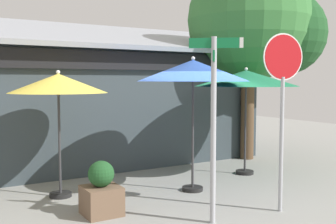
{
  "coord_description": "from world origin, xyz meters",
  "views": [
    {
      "loc": [
        -4.89,
        -6.75,
        2.32
      ],
      "look_at": [
        -0.12,
        1.2,
        1.6
      ],
      "focal_mm": 43.47,
      "sensor_mm": 36.0,
      "label": 1
    }
  ],
  "objects_px": {
    "stop_sign": "(283,87)",
    "shade_tree": "(257,24)",
    "sidewalk_planter": "(101,192)",
    "street_sign_post": "(214,111)",
    "patio_umbrella_forest_green_right": "(246,79)",
    "patio_umbrella_mustard_left": "(58,85)",
    "patio_umbrella_royal_blue_center": "(193,72)"
  },
  "relations": [
    {
      "from": "street_sign_post",
      "to": "shade_tree",
      "type": "bearing_deg",
      "value": 40.21
    },
    {
      "from": "street_sign_post",
      "to": "patio_umbrella_forest_green_right",
      "type": "relative_size",
      "value": 1.14
    },
    {
      "from": "stop_sign",
      "to": "sidewalk_planter",
      "type": "height_order",
      "value": "stop_sign"
    },
    {
      "from": "stop_sign",
      "to": "shade_tree",
      "type": "height_order",
      "value": "shade_tree"
    },
    {
      "from": "patio_umbrella_mustard_left",
      "to": "patio_umbrella_forest_green_right",
      "type": "xyz_separation_m",
      "value": [
        4.52,
        -0.37,
        0.12
      ]
    },
    {
      "from": "street_sign_post",
      "to": "stop_sign",
      "type": "relative_size",
      "value": 0.96
    },
    {
      "from": "shade_tree",
      "to": "patio_umbrella_forest_green_right",
      "type": "bearing_deg",
      "value": -140.05
    },
    {
      "from": "sidewalk_planter",
      "to": "patio_umbrella_forest_green_right",
      "type": "bearing_deg",
      "value": 14.38
    },
    {
      "from": "patio_umbrella_forest_green_right",
      "to": "sidewalk_planter",
      "type": "height_order",
      "value": "patio_umbrella_forest_green_right"
    },
    {
      "from": "street_sign_post",
      "to": "patio_umbrella_royal_blue_center",
      "type": "height_order",
      "value": "street_sign_post"
    },
    {
      "from": "patio_umbrella_forest_green_right",
      "to": "shade_tree",
      "type": "bearing_deg",
      "value": 39.95
    },
    {
      "from": "stop_sign",
      "to": "shade_tree",
      "type": "distance_m",
      "value": 5.26
    },
    {
      "from": "street_sign_post",
      "to": "stop_sign",
      "type": "distance_m",
      "value": 1.45
    },
    {
      "from": "patio_umbrella_royal_blue_center",
      "to": "stop_sign",
      "type": "bearing_deg",
      "value": -73.43
    },
    {
      "from": "shade_tree",
      "to": "patio_umbrella_royal_blue_center",
      "type": "bearing_deg",
      "value": -151.37
    },
    {
      "from": "patio_umbrella_royal_blue_center",
      "to": "sidewalk_planter",
      "type": "relative_size",
      "value": 2.98
    },
    {
      "from": "street_sign_post",
      "to": "stop_sign",
      "type": "xyz_separation_m",
      "value": [
        1.39,
        -0.14,
        0.38
      ]
    },
    {
      "from": "street_sign_post",
      "to": "sidewalk_planter",
      "type": "distance_m",
      "value": 2.39
    },
    {
      "from": "street_sign_post",
      "to": "patio_umbrella_royal_blue_center",
      "type": "xyz_separation_m",
      "value": [
        0.82,
        1.78,
        0.68
      ]
    },
    {
      "from": "stop_sign",
      "to": "shade_tree",
      "type": "bearing_deg",
      "value": 51.87
    },
    {
      "from": "patio_umbrella_royal_blue_center",
      "to": "patio_umbrella_mustard_left",
      "type": "bearing_deg",
      "value": 158.66
    },
    {
      "from": "patio_umbrella_mustard_left",
      "to": "stop_sign",
      "type": "bearing_deg",
      "value": -43.2
    },
    {
      "from": "patio_umbrella_mustard_left",
      "to": "shade_tree",
      "type": "bearing_deg",
      "value": 9.22
    },
    {
      "from": "patio_umbrella_forest_green_right",
      "to": "street_sign_post",
      "type": "bearing_deg",
      "value": -139.64
    },
    {
      "from": "street_sign_post",
      "to": "sidewalk_planter",
      "type": "height_order",
      "value": "street_sign_post"
    },
    {
      "from": "patio_umbrella_royal_blue_center",
      "to": "shade_tree",
      "type": "distance_m",
      "value": 4.39
    },
    {
      "from": "street_sign_post",
      "to": "shade_tree",
      "type": "height_order",
      "value": "shade_tree"
    },
    {
      "from": "shade_tree",
      "to": "sidewalk_planter",
      "type": "relative_size",
      "value": 6.18
    },
    {
      "from": "patio_umbrella_royal_blue_center",
      "to": "patio_umbrella_forest_green_right",
      "type": "height_order",
      "value": "patio_umbrella_royal_blue_center"
    },
    {
      "from": "stop_sign",
      "to": "patio_umbrella_royal_blue_center",
      "type": "relative_size",
      "value": 1.11
    },
    {
      "from": "patio_umbrella_forest_green_right",
      "to": "shade_tree",
      "type": "xyz_separation_m",
      "value": [
        1.64,
        1.37,
        1.6
      ]
    },
    {
      "from": "patio_umbrella_royal_blue_center",
      "to": "patio_umbrella_forest_green_right",
      "type": "xyz_separation_m",
      "value": [
        1.99,
        0.61,
        -0.15
      ]
    }
  ]
}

